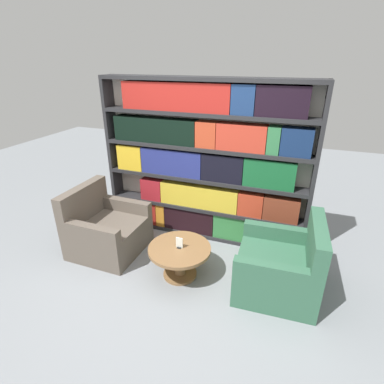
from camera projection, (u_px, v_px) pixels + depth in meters
The scene contains 6 objects.
ground_plane at pixel (166, 290), 3.48m from camera, with size 14.00×14.00×0.00m, color gray.
bookshelf at pixel (206, 164), 4.15m from camera, with size 2.93×0.30×2.26m.
armchair_left at pixel (106, 230), 4.12m from camera, with size 0.89×0.91×0.90m.
armchair_right at pixel (281, 268), 3.39m from camera, with size 0.92×0.94×0.90m.
coffee_table at pixel (180, 255), 3.61m from camera, with size 0.75×0.75×0.41m.
table_sign at pixel (179, 243), 3.54m from camera, with size 0.08×0.06×0.13m.
Camera 1 is at (1.21, -2.43, 2.48)m, focal length 28.00 mm.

